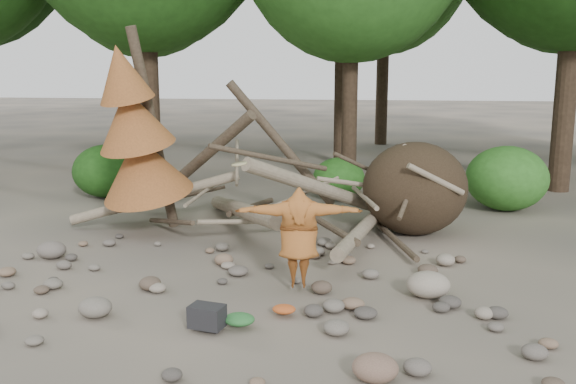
# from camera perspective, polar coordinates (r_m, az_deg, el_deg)

# --- Properties ---
(ground) EXTENTS (120.00, 120.00, 0.00)m
(ground) POSITION_cam_1_polar(r_m,az_deg,el_deg) (10.01, -2.77, -9.50)
(ground) COLOR #514C44
(ground) RESTS_ON ground
(deadfall_pile) EXTENTS (8.55, 5.24, 3.30)m
(deadfall_pile) POSITION_cam_1_polar(r_m,az_deg,el_deg) (13.69, 8.80, 0.16)
(deadfall_pile) COLOR #332619
(deadfall_pile) RESTS_ON ground
(dead_conifer) EXTENTS (2.06, 2.16, 4.35)m
(dead_conifer) POSITION_cam_1_polar(r_m,az_deg,el_deg) (13.56, -13.31, 4.84)
(dead_conifer) COLOR #4C3F30
(dead_conifer) RESTS_ON ground
(bush_left) EXTENTS (1.80, 1.80, 1.44)m
(bush_left) POSITION_cam_1_polar(r_m,az_deg,el_deg) (18.15, -15.86, 1.81)
(bush_left) COLOR #1D4C14
(bush_left) RESTS_ON ground
(bush_mid) EXTENTS (1.40, 1.40, 1.12)m
(bush_mid) POSITION_cam_1_polar(r_m,az_deg,el_deg) (17.29, 4.53, 1.21)
(bush_mid) COLOR #27611C
(bush_mid) RESTS_ON ground
(bush_right) EXTENTS (2.00, 2.00, 1.60)m
(bush_right) POSITION_cam_1_polar(r_m,az_deg,el_deg) (16.76, 18.87, 1.16)
(bush_right) COLOR #317323
(bush_right) RESTS_ON ground
(frisbee_thrower) EXTENTS (2.16, 0.91, 1.93)m
(frisbee_thrower) POSITION_cam_1_polar(r_m,az_deg,el_deg) (10.10, 0.95, -4.03)
(frisbee_thrower) COLOR #9D5723
(frisbee_thrower) RESTS_ON ground
(backpack) EXTENTS (0.51, 0.40, 0.31)m
(backpack) POSITION_cam_1_polar(r_m,az_deg,el_deg) (8.89, -7.21, -11.26)
(backpack) COLOR black
(backpack) RESTS_ON ground
(cloth_green) EXTENTS (0.43, 0.36, 0.16)m
(cloth_green) POSITION_cam_1_polar(r_m,az_deg,el_deg) (8.96, -4.35, -11.51)
(cloth_green) COLOR #28642D
(cloth_green) RESTS_ON ground
(cloth_orange) EXTENTS (0.34, 0.28, 0.12)m
(cloth_orange) POSITION_cam_1_polar(r_m,az_deg,el_deg) (9.33, -0.36, -10.66)
(cloth_orange) COLOR #AC491D
(cloth_orange) RESTS_ON ground
(boulder_front_left) EXTENTS (0.48, 0.43, 0.29)m
(boulder_front_left) POSITION_cam_1_polar(r_m,az_deg,el_deg) (9.69, -16.77, -9.78)
(boulder_front_left) COLOR #6F675C
(boulder_front_left) RESTS_ON ground
(boulder_front_right) EXTENTS (0.53, 0.48, 0.32)m
(boulder_front_right) POSITION_cam_1_polar(r_m,az_deg,el_deg) (7.61, 7.76, -15.22)
(boulder_front_right) COLOR #795C4B
(boulder_front_right) RESTS_ON ground
(boulder_mid_right) EXTENTS (0.68, 0.61, 0.41)m
(boulder_mid_right) POSITION_cam_1_polar(r_m,az_deg,el_deg) (10.26, 12.36, -8.04)
(boulder_mid_right) COLOR gray
(boulder_mid_right) RESTS_ON ground
(boulder_mid_left) EXTENTS (0.54, 0.49, 0.32)m
(boulder_mid_left) POSITION_cam_1_polar(r_m,az_deg,el_deg) (12.78, -20.27, -4.84)
(boulder_mid_left) COLOR #675E57
(boulder_mid_left) RESTS_ON ground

